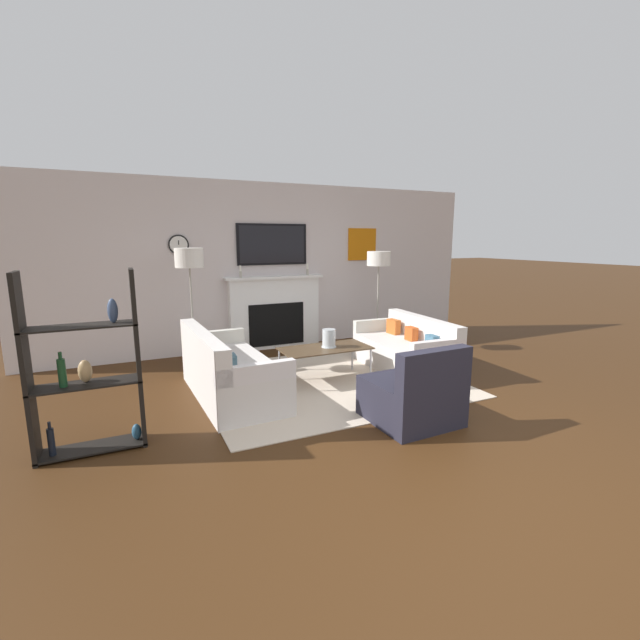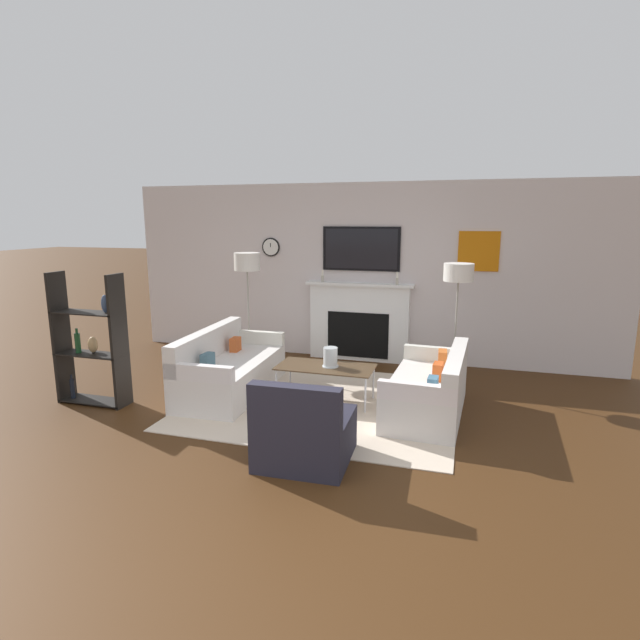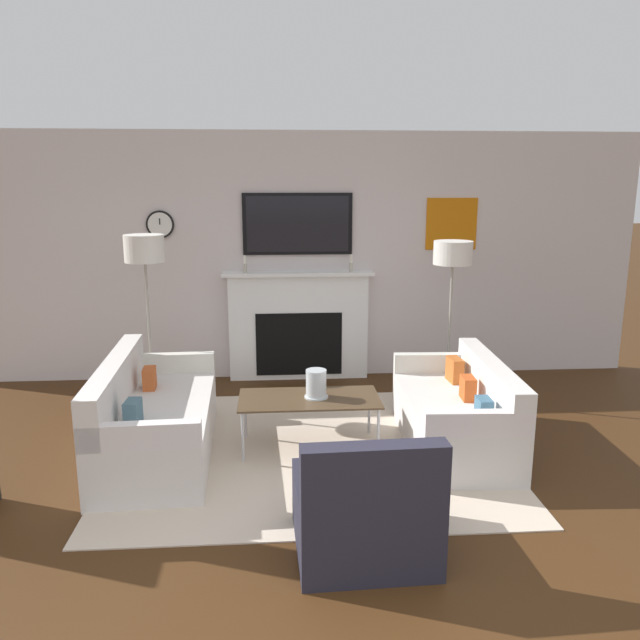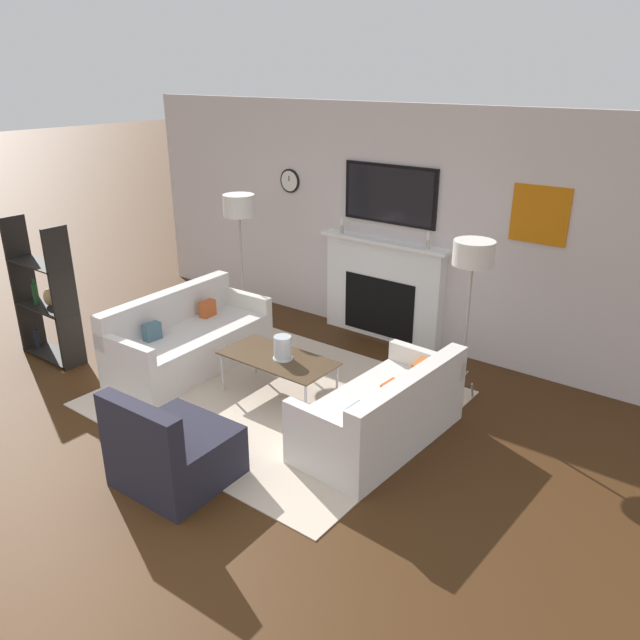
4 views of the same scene
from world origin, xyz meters
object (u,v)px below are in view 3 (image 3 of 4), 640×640
object	(u,v)px
coffee_table	(309,401)
floor_lamp_right	(453,256)
couch_right	(458,415)
floor_lamp_left	(144,252)
armchair	(364,511)
couch_left	(153,422)
hurricane_candle	(316,385)

from	to	relation	value
coffee_table	floor_lamp_right	size ratio (longest dim) A/B	0.71
couch_right	floor_lamp_left	bearing A→B (deg)	157.95
floor_lamp_right	floor_lamp_left	bearing A→B (deg)	180.00
armchair	coffee_table	size ratio (longest dim) A/B	0.72
armchair	floor_lamp_left	bearing A→B (deg)	123.59
coffee_table	couch_left	bearing A→B (deg)	-177.80
couch_right	floor_lamp_left	distance (m)	3.18
armchair	coffee_table	world-z (taller)	armchair
coffee_table	floor_lamp_right	world-z (taller)	floor_lamp_right
armchair	floor_lamp_left	distance (m)	3.34
coffee_table	hurricane_candle	xyz separation A→B (m)	(0.06, 0.01, 0.13)
hurricane_candle	floor_lamp_left	xyz separation A→B (m)	(-1.53, 1.04, 0.99)
couch_right	couch_left	bearing A→B (deg)	-179.98
couch_left	hurricane_candle	distance (m)	1.34
hurricane_candle	floor_lamp_left	distance (m)	2.10
couch_left	coffee_table	xyz separation A→B (m)	(1.26, 0.05, 0.13)
hurricane_candle	floor_lamp_right	distance (m)	1.97
couch_left	hurricane_candle	size ratio (longest dim) A/B	7.86
armchair	couch_left	bearing A→B (deg)	135.35
armchair	floor_lamp_right	size ratio (longest dim) A/B	0.51
armchair	coffee_table	bearing A→B (deg)	98.93
hurricane_candle	floor_lamp_right	bearing A→B (deg)	36.75
couch_left	floor_lamp_left	bearing A→B (deg)	101.02
couch_right	armchair	size ratio (longest dim) A/B	1.99
couch_right	floor_lamp_right	world-z (taller)	floor_lamp_right
couch_left	armchair	size ratio (longest dim) A/B	2.23
armchair	hurricane_candle	size ratio (longest dim) A/B	3.53
couch_right	hurricane_candle	size ratio (longest dim) A/B	7.00
couch_right	coffee_table	bearing A→B (deg)	177.81
couch_right	hurricane_candle	xyz separation A→B (m)	(-1.18, 0.06, 0.27)
armchair	hurricane_candle	bearing A→B (deg)	96.76
coffee_table	floor_lamp_left	distance (m)	2.13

